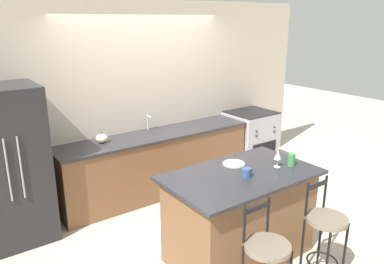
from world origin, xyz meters
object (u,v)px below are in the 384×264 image
at_px(wine_glass, 278,155).
at_px(coffee_mug, 246,172).
at_px(bar_stool_far, 325,229).
at_px(pumpkin_decoration, 102,138).
at_px(refrigerator, 8,166).
at_px(dinner_plate, 234,164).
at_px(tumbler_cup, 292,160).
at_px(bar_stool_near, 266,257).
at_px(oven_range, 250,139).

height_order(wine_glass, coffee_mug, wine_glass).
relative_size(bar_stool_far, wine_glass, 5.44).
distance_m(coffee_mug, pumpkin_decoration, 2.09).
xyz_separation_m(refrigerator, wine_glass, (2.26, -1.87, 0.19)).
distance_m(refrigerator, coffee_mug, 2.61).
height_order(bar_stool_far, dinner_plate, bar_stool_far).
relative_size(refrigerator, pumpkin_decoration, 11.76).
height_order(dinner_plate, wine_glass, wine_glass).
bearing_deg(tumbler_cup, bar_stool_far, -106.67).
xyz_separation_m(refrigerator, bar_stool_near, (1.45, -2.50, -0.34)).
height_order(oven_range, pumpkin_decoration, pumpkin_decoration).
distance_m(dinner_plate, tumbler_cup, 0.61).
height_order(bar_stool_near, coffee_mug, coffee_mug).
height_order(bar_stool_near, bar_stool_far, same).
xyz_separation_m(refrigerator, dinner_plate, (1.94, -1.54, 0.07)).
distance_m(refrigerator, tumbler_cup, 3.09).
distance_m(bar_stool_far, dinner_plate, 1.10).
bearing_deg(bar_stool_far, coffee_mug, 121.33).
bearing_deg(refrigerator, dinner_plate, -38.48).
distance_m(dinner_plate, coffee_mug, 0.34).
bearing_deg(coffee_mug, refrigerator, 134.49).
height_order(coffee_mug, tumbler_cup, tumbler_cup).
bearing_deg(bar_stool_near, pumpkin_decoration, 96.57).
relative_size(wine_glass, coffee_mug, 1.50).
xyz_separation_m(oven_range, wine_glass, (-1.49, -1.90, 0.60)).
bearing_deg(oven_range, pumpkin_decoration, 177.93).
relative_size(oven_range, bar_stool_far, 0.95).
relative_size(oven_range, pumpkin_decoration, 6.34).
bearing_deg(wine_glass, coffee_mug, 178.92).
height_order(dinner_plate, pumpkin_decoration, pumpkin_decoration).
bearing_deg(refrigerator, oven_range, 0.44).
xyz_separation_m(refrigerator, tumbler_cup, (2.41, -1.93, 0.13)).
relative_size(bar_stool_far, coffee_mug, 8.16).
bearing_deg(pumpkin_decoration, dinner_plate, -64.62).
bearing_deg(bar_stool_far, pumpkin_decoration, 112.16).
height_order(refrigerator, pumpkin_decoration, refrigerator).
xyz_separation_m(bar_stool_near, bar_stool_far, (0.77, -0.02, 0.00)).
xyz_separation_m(wine_glass, tumbler_cup, (0.14, -0.07, -0.06)).
bearing_deg(bar_stool_far, tumbler_cup, 73.33).
bearing_deg(bar_stool_far, oven_range, 59.21).
relative_size(refrigerator, dinner_plate, 7.38).
height_order(wine_glass, tumbler_cup, wine_glass).
height_order(bar_stool_far, coffee_mug, coffee_mug).
bearing_deg(tumbler_cup, bar_stool_near, -148.98).
xyz_separation_m(refrigerator, oven_range, (3.75, 0.03, -0.41)).
bearing_deg(pumpkin_decoration, coffee_mug, -71.23).
distance_m(bar_stool_near, coffee_mug, 0.87).
xyz_separation_m(bar_stool_far, pumpkin_decoration, (-1.08, 2.64, 0.41)).
bearing_deg(pumpkin_decoration, wine_glass, -60.87).
distance_m(wine_glass, pumpkin_decoration, 2.28).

